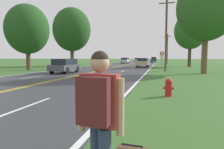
# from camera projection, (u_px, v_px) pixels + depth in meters

# --- Properties ---
(hitchhiker_person) EXTENTS (0.60, 0.45, 1.78)m
(hitchhiker_person) POSITION_uv_depth(u_px,v_px,m) (99.00, 108.00, 2.39)
(hitchhiker_person) COLOR navy
(hitchhiker_person) RESTS_ON ground
(fire_hydrant) EXTENTS (0.45, 0.29, 0.78)m
(fire_hydrant) POSITION_uv_depth(u_px,v_px,m) (169.00, 87.00, 8.64)
(fire_hydrant) COLOR red
(fire_hydrant) RESTS_ON ground
(traffic_sign) EXTENTS (0.60, 0.10, 2.48)m
(traffic_sign) POSITION_uv_depth(u_px,v_px,m) (162.00, 56.00, 26.59)
(traffic_sign) COLOR gray
(traffic_sign) RESTS_ON ground
(utility_pole_midground) EXTENTS (1.80, 0.24, 8.55)m
(utility_pole_midground) POSITION_uv_depth(u_px,v_px,m) (166.00, 34.00, 23.40)
(utility_pole_midground) COLOR brown
(utility_pole_midground) RESTS_ON ground
(utility_pole_far) EXTENTS (1.80, 0.24, 7.35)m
(utility_pole_far) POSITION_uv_depth(u_px,v_px,m) (167.00, 48.00, 48.75)
(utility_pole_far) COLOR brown
(utility_pole_far) RESTS_ON ground
(tree_left_verge) EXTENTS (5.83, 5.83, 10.01)m
(tree_left_verge) POSITION_uv_depth(u_px,v_px,m) (206.00, 8.00, 20.03)
(tree_left_verge) COLOR brown
(tree_left_verge) RESTS_ON ground
(tree_behind_sign) EXTENTS (5.55, 5.55, 8.49)m
(tree_behind_sign) POSITION_uv_depth(u_px,v_px,m) (27.00, 29.00, 25.79)
(tree_behind_sign) COLOR brown
(tree_behind_sign) RESTS_ON ground
(tree_mid_treeline) EXTENTS (5.52, 5.52, 9.45)m
(tree_mid_treeline) POSITION_uv_depth(u_px,v_px,m) (190.00, 31.00, 34.98)
(tree_mid_treeline) COLOR #473828
(tree_mid_treeline) RESTS_ON ground
(tree_right_cluster) EXTENTS (6.98, 6.98, 10.82)m
(tree_right_cluster) POSITION_uv_depth(u_px,v_px,m) (72.00, 30.00, 37.04)
(tree_right_cluster) COLOR brown
(tree_right_cluster) RESTS_ON ground
(car_dark_grey_hatchback_nearest) EXTENTS (1.94, 3.98, 1.53)m
(car_dark_grey_hatchback_nearest) POSITION_uv_depth(u_px,v_px,m) (65.00, 65.00, 21.31)
(car_dark_grey_hatchback_nearest) COLOR black
(car_dark_grey_hatchback_nearest) RESTS_ON ground
(car_champagne_sedan_approaching) EXTENTS (2.01, 4.14, 1.55)m
(car_champagne_sedan_approaching) POSITION_uv_depth(u_px,v_px,m) (143.00, 62.00, 34.46)
(car_champagne_sedan_approaching) COLOR black
(car_champagne_sedan_approaching) RESTS_ON ground
(car_silver_suv_mid_near) EXTENTS (1.97, 4.53, 1.56)m
(car_silver_suv_mid_near) POSITION_uv_depth(u_px,v_px,m) (125.00, 60.00, 54.40)
(car_silver_suv_mid_near) COLOR black
(car_silver_suv_mid_near) RESTS_ON ground
(car_dark_green_suv_mid_far) EXTENTS (1.79, 4.25, 1.74)m
(car_dark_green_suv_mid_far) POSITION_uv_depth(u_px,v_px,m) (154.00, 59.00, 66.31)
(car_dark_green_suv_mid_far) COLOR black
(car_dark_green_suv_mid_far) RESTS_ON ground
(car_white_hatchback_receding) EXTENTS (1.92, 3.78, 1.38)m
(car_white_hatchback_receding) POSITION_uv_depth(u_px,v_px,m) (137.00, 59.00, 82.48)
(car_white_hatchback_receding) COLOR black
(car_white_hatchback_receding) RESTS_ON ground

